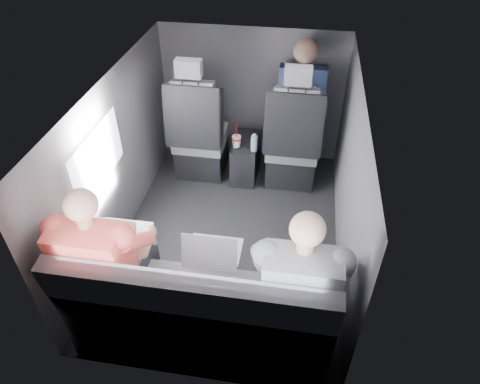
% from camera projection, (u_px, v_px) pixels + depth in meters
% --- Properties ---
extents(floor, '(2.60, 2.60, 0.00)m').
position_uv_depth(floor, '(230.00, 234.00, 3.69)').
color(floor, black).
rests_on(floor, ground).
extents(ceiling, '(2.60, 2.60, 0.00)m').
position_uv_depth(ceiling, '(228.00, 89.00, 2.85)').
color(ceiling, '#B2B2AD').
rests_on(ceiling, panel_back).
extents(panel_left, '(0.02, 2.60, 1.35)m').
position_uv_depth(panel_left, '(117.00, 160.00, 3.38)').
color(panel_left, '#56565B').
rests_on(panel_left, floor).
extents(panel_right, '(0.02, 2.60, 1.35)m').
position_uv_depth(panel_right, '(349.00, 182.00, 3.16)').
color(panel_right, '#56565B').
rests_on(panel_right, floor).
extents(panel_front, '(1.80, 0.02, 1.35)m').
position_uv_depth(panel_front, '(252.00, 95.00, 4.27)').
color(panel_front, '#56565B').
rests_on(panel_front, floor).
extents(panel_back, '(1.80, 0.02, 1.35)m').
position_uv_depth(panel_back, '(186.00, 312.00, 2.27)').
color(panel_back, '#56565B').
rests_on(panel_back, floor).
extents(side_window, '(0.02, 0.75, 0.42)m').
position_uv_depth(side_window, '(98.00, 158.00, 3.01)').
color(side_window, white).
rests_on(side_window, panel_left).
extents(seatbelt, '(0.35, 0.11, 0.59)m').
position_uv_depth(seatbelt, '(294.00, 118.00, 3.65)').
color(seatbelt, black).
rests_on(seatbelt, front_seat_right).
extents(front_seat_left, '(0.52, 0.58, 1.26)m').
position_uv_depth(front_seat_left, '(199.00, 139.00, 4.15)').
color(front_seat_left, black).
rests_on(front_seat_left, floor).
extents(front_seat_right, '(0.52, 0.58, 1.26)m').
position_uv_depth(front_seat_right, '(292.00, 147.00, 4.04)').
color(front_seat_right, black).
rests_on(front_seat_right, floor).
extents(center_console, '(0.24, 0.48, 0.41)m').
position_uv_depth(center_console, '(246.00, 158.00, 4.25)').
color(center_console, black).
rests_on(center_console, floor).
extents(rear_bench, '(1.60, 0.57, 0.92)m').
position_uv_depth(rear_bench, '(200.00, 316.00, 2.68)').
color(rear_bench, slate).
rests_on(rear_bench, floor).
extents(soda_cup, '(0.09, 0.09, 0.26)m').
position_uv_depth(soda_cup, '(237.00, 141.00, 3.99)').
color(soda_cup, white).
rests_on(soda_cup, center_console).
extents(water_bottle, '(0.06, 0.06, 0.17)m').
position_uv_depth(water_bottle, '(254.00, 143.00, 3.94)').
color(water_bottle, '#ADD1EA').
rests_on(water_bottle, center_console).
extents(laptop_white, '(0.35, 0.32, 0.26)m').
position_uv_depth(laptop_white, '(119.00, 234.00, 2.79)').
color(laptop_white, white).
rests_on(laptop_white, passenger_rear_left).
extents(laptop_silver, '(0.34, 0.30, 0.24)m').
position_uv_depth(laptop_silver, '(213.00, 251.00, 2.68)').
color(laptop_silver, silver).
rests_on(laptop_silver, rear_bench).
extents(laptop_black, '(0.33, 0.29, 0.23)m').
position_uv_depth(laptop_black, '(294.00, 259.00, 2.63)').
color(laptop_black, black).
rests_on(laptop_black, passenger_rear_right).
extents(passenger_rear_left, '(0.52, 0.63, 1.25)m').
position_uv_depth(passenger_rear_left, '(108.00, 258.00, 2.62)').
color(passenger_rear_left, '#2D2E32').
rests_on(passenger_rear_left, rear_bench).
extents(passenger_rear_right, '(0.52, 0.63, 1.24)m').
position_uv_depth(passenger_rear_right, '(299.00, 282.00, 2.48)').
color(passenger_rear_right, navy).
rests_on(passenger_rear_right, rear_bench).
extents(passenger_front_right, '(0.43, 0.43, 0.91)m').
position_uv_depth(passenger_front_right, '(301.00, 100.00, 4.00)').
color(passenger_front_right, navy).
rests_on(passenger_front_right, front_seat_right).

